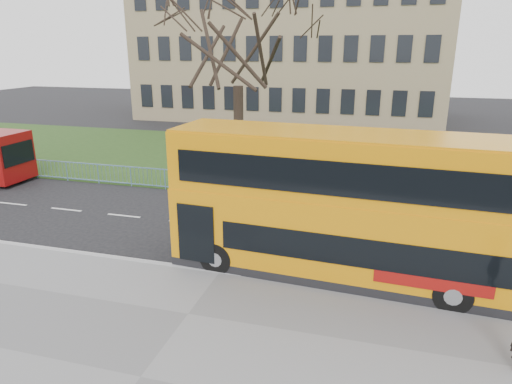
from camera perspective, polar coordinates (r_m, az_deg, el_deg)
ground at (r=16.61m, az=-2.69°, el=-7.88°), size 120.00×120.00×0.00m
pavement at (r=11.35m, az=-14.20°, el=-21.71°), size 80.00×10.50×0.12m
kerb at (r=15.27m, az=-4.53°, el=-10.05°), size 80.00×0.20×0.14m
grass_verge at (r=29.76m, az=5.94°, el=3.76°), size 80.00×15.40×0.08m
guard_railing at (r=22.34m, az=2.57°, el=0.46°), size 40.00×0.12×1.10m
bare_tree at (r=25.44m, az=-2.27°, el=15.29°), size 8.43×8.43×12.04m
civic_building at (r=50.16m, az=4.58°, el=17.46°), size 30.00×15.00×14.00m
yellow_bus at (r=14.49m, az=11.28°, el=-1.45°), size 11.24×3.28×4.65m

